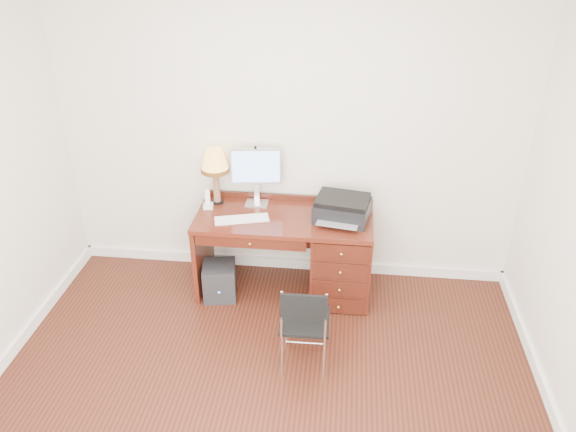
# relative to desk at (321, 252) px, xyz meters

# --- Properties ---
(ground) EXTENTS (4.00, 4.00, 0.00)m
(ground) POSITION_rel_desk_xyz_m (-0.32, -1.40, -0.41)
(ground) COLOR black
(ground) RESTS_ON ground
(room_shell) EXTENTS (4.00, 4.00, 4.00)m
(room_shell) POSITION_rel_desk_xyz_m (-0.32, -0.77, -0.36)
(room_shell) COLOR silver
(room_shell) RESTS_ON ground
(desk) EXTENTS (1.50, 0.67, 0.75)m
(desk) POSITION_rel_desk_xyz_m (0.00, 0.00, 0.00)
(desk) COLOR #571D12
(desk) RESTS_ON ground
(monitor) EXTENTS (0.45, 0.17, 0.51)m
(monitor) POSITION_rel_desk_xyz_m (-0.59, 0.22, 0.66)
(monitor) COLOR silver
(monitor) RESTS_ON desk
(keyboard) EXTENTS (0.47, 0.24, 0.02)m
(keyboard) POSITION_rel_desk_xyz_m (-0.67, -0.11, 0.35)
(keyboard) COLOR white
(keyboard) RESTS_ON desk
(mouse_pad) EXTENTS (0.20, 0.20, 0.04)m
(mouse_pad) POSITION_rel_desk_xyz_m (0.15, -0.04, 0.35)
(mouse_pad) COLOR black
(mouse_pad) RESTS_ON desk
(printer) EXTENTS (0.49, 0.41, 0.20)m
(printer) POSITION_rel_desk_xyz_m (0.16, 0.02, 0.43)
(printer) COLOR black
(printer) RESTS_ON desk
(leg_lamp) EXTENTS (0.25, 0.25, 0.51)m
(leg_lamp) POSITION_rel_desk_xyz_m (-0.94, 0.18, 0.71)
(leg_lamp) COLOR black
(leg_lamp) RESTS_ON desk
(phone) EXTENTS (0.09, 0.09, 0.17)m
(phone) POSITION_rel_desk_xyz_m (-1.00, 0.07, 0.39)
(phone) COLOR white
(phone) RESTS_ON desk
(pen_cup) EXTENTS (0.09, 0.09, 0.11)m
(pen_cup) POSITION_rel_desk_xyz_m (0.03, 0.21, 0.39)
(pen_cup) COLOR black
(pen_cup) RESTS_ON desk
(chair) EXTENTS (0.37, 0.37, 0.76)m
(chair) POSITION_rel_desk_xyz_m (-0.06, -0.98, 0.05)
(chair) COLOR black
(chair) RESTS_ON ground
(equipment_box) EXTENTS (0.32, 0.32, 0.33)m
(equipment_box) POSITION_rel_desk_xyz_m (-0.88, -0.18, -0.25)
(equipment_box) COLOR black
(equipment_box) RESTS_ON ground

